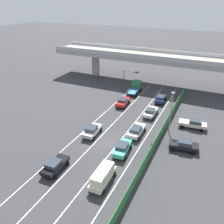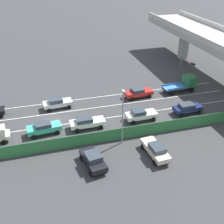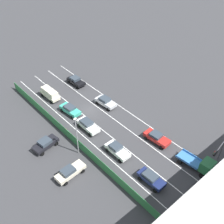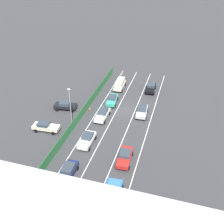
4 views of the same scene
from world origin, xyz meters
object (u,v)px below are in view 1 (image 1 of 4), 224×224
at_px(car_sedan_silver, 92,130).
at_px(parked_sedan_cream, 193,124).
at_px(parked_sedan_dark, 184,145).
at_px(traffic_cone, 152,144).
at_px(car_van_cream, 103,175).
at_px(traffic_light, 129,76).
at_px(car_sedan_black, 55,165).
at_px(car_sedan_red, 123,102).
at_px(car_hatchback_white, 151,112).
at_px(car_sedan_white, 137,130).
at_px(car_sedan_navy, 161,99).
at_px(flatbed_truck_blue, 136,87).
at_px(street_lamp, 171,108).
at_px(car_taxi_teal, 122,148).

height_order(car_sedan_silver, parked_sedan_cream, car_sedan_silver).
distance_m(parked_sedan_dark, traffic_cone, 4.79).
bearing_deg(car_van_cream, car_sedan_silver, 126.46).
bearing_deg(traffic_light, parked_sedan_cream, -36.91).
distance_m(car_sedan_black, car_sedan_red, 23.07).
relative_size(parked_sedan_dark, traffic_cone, 6.34).
relative_size(car_hatchback_white, car_sedan_white, 0.94).
xyz_separation_m(car_sedan_black, car_sedan_red, (0.01, 23.07, 0.00)).
bearing_deg(parked_sedan_dark, car_sedan_navy, 115.92).
relative_size(car_van_cream, parked_sedan_dark, 1.08).
bearing_deg(car_van_cream, car_sedan_black, -174.23).
distance_m(flatbed_truck_blue, traffic_light, 3.18).
xyz_separation_m(parked_sedan_cream, street_lamp, (-3.61, -2.93, 3.52)).
distance_m(car_sedan_silver, car_van_cream, 11.43).
distance_m(car_sedan_black, traffic_cone, 15.01).
relative_size(car_sedan_black, parked_sedan_dark, 0.97).
distance_m(parked_sedan_dark, street_lamp, 6.57).
xyz_separation_m(car_taxi_teal, traffic_cone, (3.45, 3.74, -0.57)).
height_order(car_sedan_navy, traffic_cone, car_sedan_navy).
bearing_deg(car_sedan_white, car_van_cream, -89.78).
distance_m(car_sedan_white, parked_sedan_cream, 10.46).
height_order(car_van_cream, parked_sedan_cream, car_van_cream).
bearing_deg(car_taxi_teal, flatbed_truck_blue, 105.74).
xyz_separation_m(car_sedan_silver, car_sedan_red, (-0.01, 13.20, -0.02)).
height_order(car_taxi_teal, flatbed_truck_blue, flatbed_truck_blue).
xyz_separation_m(car_sedan_red, traffic_light, (-2.35, 9.47, 2.62)).
bearing_deg(flatbed_truck_blue, car_taxi_teal, -74.26).
bearing_deg(traffic_cone, car_van_cream, -107.11).
height_order(car_sedan_black, car_van_cream, car_van_cream).
bearing_deg(flatbed_truck_blue, car_van_cream, -77.15).
bearing_deg(car_sedan_red, flatbed_truck_blue, 91.66).
xyz_separation_m(car_van_cream, parked_sedan_dark, (7.87, 11.46, -0.25)).
bearing_deg(street_lamp, parked_sedan_dark, -53.36).
height_order(car_sedan_navy, car_sedan_black, car_sedan_black).
distance_m(car_van_cream, traffic_cone, 10.97).
bearing_deg(street_lamp, car_taxi_teal, -117.49).
bearing_deg(car_taxi_teal, car_sedan_navy, 89.11).
distance_m(parked_sedan_cream, street_lamp, 5.83).
height_order(car_hatchback_white, car_sedan_red, car_hatchback_white).
relative_size(car_hatchback_white, car_sedan_silver, 0.98).
relative_size(car_sedan_red, flatbed_truck_blue, 0.82).
bearing_deg(car_sedan_navy, car_sedan_silver, -110.63).
bearing_deg(car_sedan_red, car_sedan_navy, 36.37).
bearing_deg(flatbed_truck_blue, street_lamp, -52.26).
bearing_deg(traffic_light, car_sedan_red, -76.07).
distance_m(parked_sedan_dark, parked_sedan_cream, 7.40).
xyz_separation_m(car_hatchback_white, street_lamp, (4.52, -4.20, 3.52)).
xyz_separation_m(car_sedan_black, flatbed_truck_blue, (-0.24, 31.59, 0.44)).
xyz_separation_m(flatbed_truck_blue, parked_sedan_dark, (14.92, -19.45, -0.41)).
distance_m(car_sedan_navy, car_taxi_teal, 20.74).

